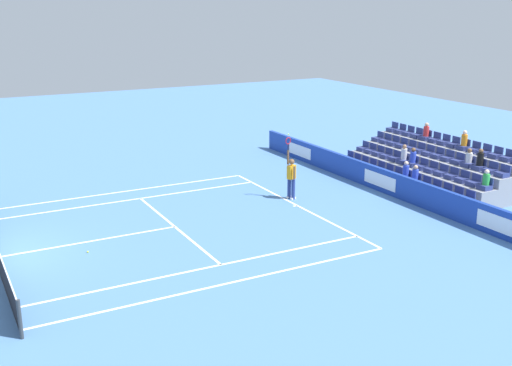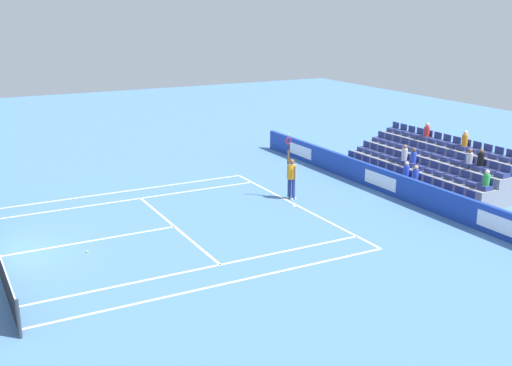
{
  "view_description": "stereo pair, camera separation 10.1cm",
  "coord_description": "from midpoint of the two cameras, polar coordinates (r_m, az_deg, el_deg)",
  "views": [
    {
      "loc": [
        -21.03,
        1.44,
        8.06
      ],
      "look_at": [
        0.48,
        -10.18,
        1.1
      ],
      "focal_mm": 43.56,
      "sensor_mm": 36.0,
      "label": 1
    },
    {
      "loc": [
        -21.08,
        1.35,
        8.06
      ],
      "look_at": [
        0.48,
        -10.18,
        1.1
      ],
      "focal_mm": 43.56,
      "sensor_mm": 36.0,
      "label": 2
    }
  ],
  "objects": [
    {
      "name": "loose_tennis_ball",
      "position": [
        21.99,
        -15.1,
        -6.1
      ],
      "size": [
        0.07,
        0.07,
        0.07
      ],
      "primitive_type": "sphere",
      "color": "#D1E533",
      "rests_on": "ground"
    },
    {
      "name": "sponsor_barrier",
      "position": [
        28.56,
        11.58,
        0.27
      ],
      "size": [
        20.22,
        0.22,
        1.06
      ],
      "color": "#193899",
      "rests_on": "ground"
    },
    {
      "name": "line_centre_mark",
      "position": [
        26.12,
        3.74,
        -2.11
      ],
      "size": [
        0.1,
        0.2,
        0.01
      ],
      "primitive_type": "cube",
      "color": "white",
      "rests_on": "ground"
    },
    {
      "name": "stadium_stand",
      "position": [
        30.43,
        15.89,
        1.23
      ],
      "size": [
        8.68,
        3.8,
        2.6
      ],
      "color": "gray",
      "rests_on": "ground"
    },
    {
      "name": "tennis_player",
      "position": [
        26.83,
        3.38,
        0.58
      ],
      "size": [
        0.54,
        0.41,
        2.85
      ],
      "color": "navy",
      "rests_on": "ground"
    },
    {
      "name": "line_baseline",
      "position": [
        26.17,
        3.92,
        -2.08
      ],
      "size": [
        10.97,
        0.1,
        0.01
      ],
      "primitive_type": "cube",
      "color": "white",
      "rests_on": "ground"
    },
    {
      "name": "line_singles_sideline_left",
      "position": [
        27.43,
        -11.34,
        -1.51
      ],
      "size": [
        0.1,
        11.89,
        0.01
      ],
      "primitive_type": "cube",
      "color": "white",
      "rests_on": "ground"
    },
    {
      "name": "line_singles_sideline_right",
      "position": [
        20.15,
        -4.35,
        -7.73
      ],
      "size": [
        0.1,
        11.89,
        0.01
      ],
      "primitive_type": "cube",
      "color": "white",
      "rests_on": "ground"
    },
    {
      "name": "line_centre_service",
      "position": [
        23.01,
        -14.85,
        -5.16
      ],
      "size": [
        0.1,
        6.4,
        0.01
      ],
      "primitive_type": "cube",
      "color": "white",
      "rests_on": "ground"
    },
    {
      "name": "line_doubles_sideline_left",
      "position": [
        28.69,
        -12.15,
        -0.79
      ],
      "size": [
        0.1,
        11.89,
        0.01
      ],
      "primitive_type": "cube",
      "color": "white",
      "rests_on": "ground"
    },
    {
      "name": "line_service",
      "position": [
        23.86,
        -7.37,
        -3.99
      ],
      "size": [
        8.23,
        0.1,
        0.01
      ],
      "primitive_type": "cube",
      "color": "white",
      "rests_on": "ground"
    },
    {
      "name": "line_doubles_sideline_right",
      "position": [
        19.01,
        -2.65,
        -9.21
      ],
      "size": [
        0.1,
        11.89,
        0.01
      ],
      "primitive_type": "cube",
      "color": "white",
      "rests_on": "ground"
    }
  ]
}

